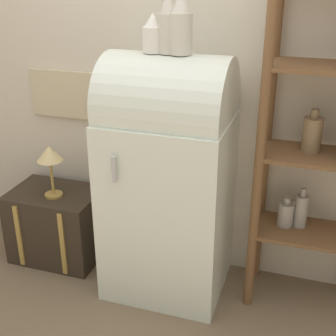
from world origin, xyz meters
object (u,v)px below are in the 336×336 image
suitcase_trunk (57,224)px  vase_right (181,25)px  refrigerator (168,175)px  vase_left (153,34)px  vase_center (168,25)px  desk_lamp (50,157)px

suitcase_trunk → vase_right: size_ratio=1.88×
suitcase_trunk → vase_right: vase_right is taller
refrigerator → vase_right: size_ratio=4.67×
refrigerator → vase_left: (-0.08, -0.01, 0.75)m
suitcase_trunk → vase_left: bearing=-4.6°
refrigerator → vase_center: (0.00, -0.01, 0.80)m
vase_right → desk_lamp: 1.13m
refrigerator → suitcase_trunk: refrigerator is taller
refrigerator → vase_left: 0.76m
refrigerator → suitcase_trunk: 0.91m
refrigerator → vase_right: 0.81m
vase_center → desk_lamp: bearing=178.8°
vase_left → desk_lamp: (-0.67, 0.01, -0.74)m
refrigerator → vase_right: vase_right is taller
vase_left → vase_right: (0.14, -0.00, 0.05)m
vase_right → vase_center: bearing=-177.9°
vase_center → vase_right: vase_right is taller
refrigerator → vase_right: bearing=-7.9°
refrigerator → desk_lamp: (-0.74, 0.00, 0.01)m
vase_left → vase_center: bearing=-2.6°
suitcase_trunk → vase_right: (0.84, -0.06, 1.28)m
refrigerator → vase_center: size_ratio=4.77×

